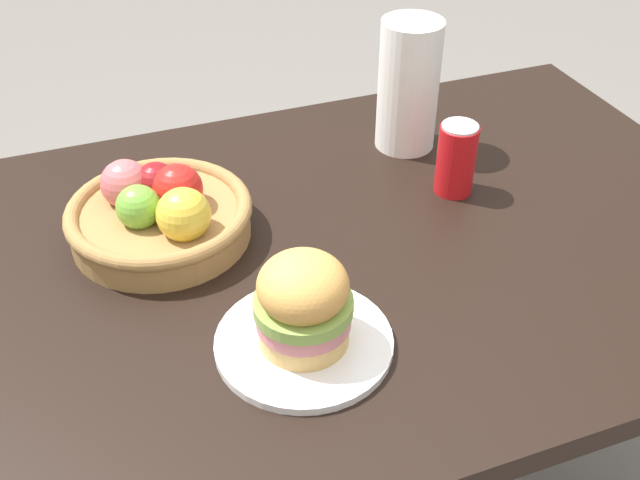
# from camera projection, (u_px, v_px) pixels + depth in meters

# --- Properties ---
(dining_table) EXTENTS (1.40, 0.90, 0.75)m
(dining_table) POSITION_uv_depth(u_px,v_px,m) (335.00, 291.00, 1.24)
(dining_table) COLOR black
(dining_table) RESTS_ON ground_plane
(plate) EXTENTS (0.24, 0.24, 0.01)m
(plate) POSITION_uv_depth(u_px,v_px,m) (304.00, 342.00, 1.00)
(plate) COLOR white
(plate) RESTS_ON dining_table
(sandwich) EXTENTS (0.13, 0.13, 0.13)m
(sandwich) POSITION_uv_depth(u_px,v_px,m) (303.00, 302.00, 0.96)
(sandwich) COLOR #DBAD60
(sandwich) RESTS_ON plate
(soda_can) EXTENTS (0.07, 0.07, 0.13)m
(soda_can) POSITION_uv_depth(u_px,v_px,m) (456.00, 159.00, 1.26)
(soda_can) COLOR red
(soda_can) RESTS_ON dining_table
(fruit_basket) EXTENTS (0.29, 0.29, 0.12)m
(fruit_basket) POSITION_uv_depth(u_px,v_px,m) (160.00, 213.00, 1.17)
(fruit_basket) COLOR #9E7542
(fruit_basket) RESTS_ON dining_table
(paper_towel_roll) EXTENTS (0.11, 0.11, 0.24)m
(paper_towel_roll) POSITION_uv_depth(u_px,v_px,m) (408.00, 86.00, 1.35)
(paper_towel_roll) COLOR white
(paper_towel_roll) RESTS_ON dining_table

